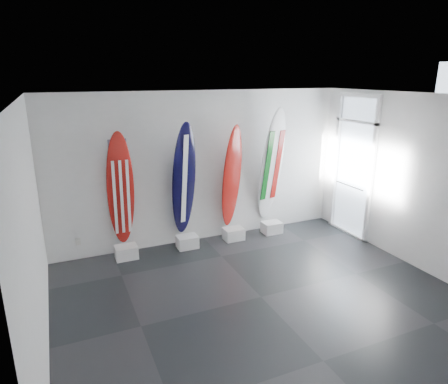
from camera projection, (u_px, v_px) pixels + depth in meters
name	position (u px, v px, depth m)	size (l,w,h in m)	color
floor	(261.00, 297.00, 6.06)	(6.00, 6.00, 0.00)	black
ceiling	(267.00, 97.00, 5.20)	(6.00, 6.00, 0.00)	white
wall_back	(202.00, 168.00, 7.83)	(6.00, 6.00, 0.00)	white
wall_front	(404.00, 287.00, 3.43)	(6.00, 6.00, 0.00)	white
wall_left	(32.00, 238.00, 4.48)	(5.00, 5.00, 0.00)	white
wall_right	(417.00, 182.00, 6.78)	(5.00, 5.00, 0.00)	white
display_block_usa	(126.00, 252.00, 7.31)	(0.40, 0.30, 0.24)	silver
surfboard_usa	(121.00, 190.00, 7.06)	(0.48, 0.08, 2.13)	maroon
display_block_navy	(187.00, 242.00, 7.76)	(0.40, 0.30, 0.24)	silver
surfboard_navy	(184.00, 180.00, 7.50)	(0.51, 0.08, 2.25)	black
display_block_swiss	(234.00, 234.00, 8.15)	(0.40, 0.30, 0.24)	silver
surfboard_swiss	(232.00, 177.00, 7.90)	(0.49, 0.08, 2.15)	maroon
display_block_italy	(272.00, 227.00, 8.49)	(0.40, 0.30, 0.24)	silver
surfboard_italy	(271.00, 166.00, 8.20)	(0.56, 0.08, 2.47)	white
wall_outlet	(78.00, 242.00, 7.20)	(0.09, 0.02, 0.13)	silver
glass_door	(353.00, 168.00, 8.15)	(0.12, 1.16, 2.85)	white
balcony	(396.00, 203.00, 8.92)	(2.80, 2.20, 1.20)	slate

